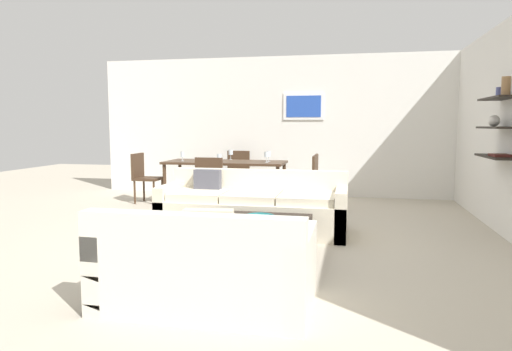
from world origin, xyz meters
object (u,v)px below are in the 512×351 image
object	(u,v)px
dining_table	(225,165)
wine_glass_right_near	(266,155)
dining_chair_right_near	(307,178)
sofa_beige	(253,209)
decorative_bowl	(260,218)
dining_chair_left_near	(144,174)
dining_chair_right_far	(309,176)
dining_chair_head	(237,171)
wine_glass_left_near	(182,155)
wine_glass_right_far	(269,154)
loveseat_white	(206,268)
wine_glass_head	(231,153)
coffee_table	(252,239)
dining_chair_foot	(211,181)
wine_glass_foot	(219,156)

from	to	relation	value
dining_table	wine_glass_right_near	bearing A→B (deg)	-7.92
dining_chair_right_near	sofa_beige	bearing A→B (deg)	-106.59
decorative_bowl	dining_chair_left_near	bearing A→B (deg)	132.93
sofa_beige	dining_chair_right_far	distance (m)	2.23
sofa_beige	dining_chair_head	world-z (taller)	dining_chair_head
wine_glass_right_near	wine_glass_left_near	world-z (taller)	wine_glass_right_near
wine_glass_right_far	dining_chair_head	bearing A→B (deg)	136.05
loveseat_white	wine_glass_right_near	distance (m)	4.38
sofa_beige	wine_glass_head	size ratio (longest dim) A/B	13.12
dining_chair_left_near	dining_chair_head	xyz separation A→B (m)	(1.45, 1.02, 0.00)
dining_chair_head	dining_chair_right_far	bearing A→B (deg)	-23.74
wine_glass_left_near	wine_glass_right_far	size ratio (longest dim) A/B	0.94
coffee_table	dining_chair_foot	world-z (taller)	dining_chair_foot
dining_chair_right_near	wine_glass_right_near	distance (m)	0.80
dining_table	wine_glass_head	distance (m)	0.41
dining_chair_foot	wine_glass_head	xyz separation A→B (m)	(-0.00, 1.19, 0.38)
dining_chair_left_near	dining_chair_right_near	size ratio (longest dim) A/B	1.00
coffee_table	wine_glass_head	distance (m)	3.72
decorative_bowl	wine_glass_right_far	distance (m)	3.26
dining_chair_right_near	wine_glass_right_near	bearing A→B (deg)	173.05
dining_chair_foot	wine_glass_right_far	bearing A→B (deg)	51.16
dining_table	wine_glass_right_far	bearing A→B (deg)	7.92
decorative_bowl	dining_chair_right_far	size ratio (longest dim) A/B	0.37
dining_chair_left_near	wine_glass_right_far	xyz separation A→B (m)	(2.20, 0.29, 0.37)
wine_glass_foot	dining_chair_right_far	bearing A→B (deg)	20.81
coffee_table	wine_glass_right_near	bearing A→B (deg)	97.89
dining_table	dining_chair_right_near	size ratio (longest dim) A/B	2.38
dining_chair_right_far	wine_glass_head	distance (m)	1.51
dining_chair_right_far	wine_glass_left_near	bearing A→B (deg)	-172.39
sofa_beige	coffee_table	xyz separation A→B (m)	(0.24, -1.13, -0.10)
wine_glass_head	wine_glass_left_near	xyz separation A→B (m)	(-0.75, -0.47, -0.02)
dining_chair_foot	wine_glass_right_near	xyz separation A→B (m)	(0.75, 0.72, 0.37)
loveseat_white	wine_glass_right_near	size ratio (longest dim) A/B	8.88
coffee_table	dining_chair_left_near	size ratio (longest dim) A/B	1.32
dining_chair_right_near	wine_glass_left_near	size ratio (longest dim) A/B	5.26
coffee_table	decorative_bowl	xyz separation A→B (m)	(0.07, 0.01, 0.23)
dining_chair_foot	wine_glass_right_far	xyz separation A→B (m)	(0.75, 0.93, 0.37)
loveseat_white	wine_glass_right_near	world-z (taller)	wine_glass_right_near
dining_chair_foot	coffee_table	bearing A→B (deg)	-62.79
dining_chair_head	wine_glass_left_near	world-z (taller)	wine_glass_left_near
dining_table	wine_glass_right_near	xyz separation A→B (m)	(0.75, -0.10, 0.20)
dining_chair_head	wine_glass_foot	world-z (taller)	wine_glass_foot
coffee_table	dining_table	xyz separation A→B (m)	(-1.17, 3.10, 0.49)
sofa_beige	wine_glass_foot	bearing A→B (deg)	120.03
wine_glass_right_near	decorative_bowl	bearing A→B (deg)	-80.71
dining_chair_foot	wine_glass_foot	xyz separation A→B (m)	(-0.00, 0.47, 0.35)
wine_glass_foot	sofa_beige	bearing A→B (deg)	-59.97
wine_glass_right_far	loveseat_white	bearing A→B (deg)	-85.63
decorative_bowl	wine_glass_right_near	distance (m)	3.05
coffee_table	dining_chair_left_near	xyz separation A→B (m)	(-2.62, 2.91, 0.31)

